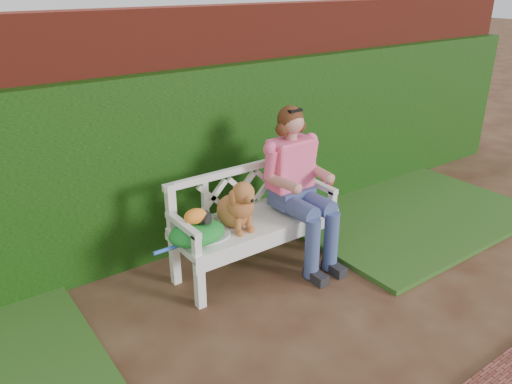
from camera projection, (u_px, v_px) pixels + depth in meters
ground at (285, 343)px, 3.61m from camera, size 60.00×60.00×0.00m
brick_wall at (158, 135)px, 4.58m from camera, size 10.00×0.30×2.20m
ivy_hedge at (171, 167)px, 4.52m from camera, size 10.00×0.18×1.70m
grass_right at (402, 212)px, 5.56m from camera, size 2.60×2.00×0.05m
garden_bench at (256, 244)px, 4.45m from camera, size 1.64×0.79×0.48m
seated_woman at (293, 186)px, 4.46m from camera, size 0.65×0.83×1.42m
dog at (236, 203)px, 4.14m from camera, size 0.39×0.47×0.45m
tennis_racket at (206, 237)px, 4.04m from camera, size 0.77×0.51×0.03m
green_bag at (197, 233)px, 3.98m from camera, size 0.57×0.51×0.16m
camera_item at (203, 217)px, 3.96m from camera, size 0.11×0.09×0.07m
baseball_glove at (195, 216)px, 3.93m from camera, size 0.20×0.15×0.12m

